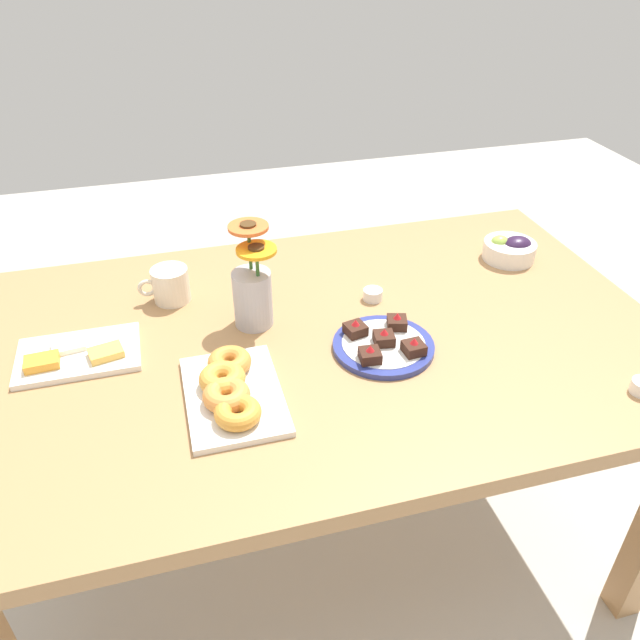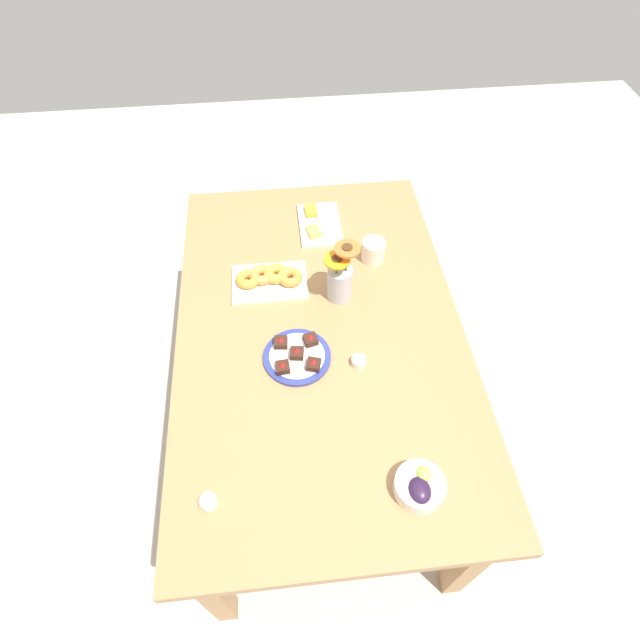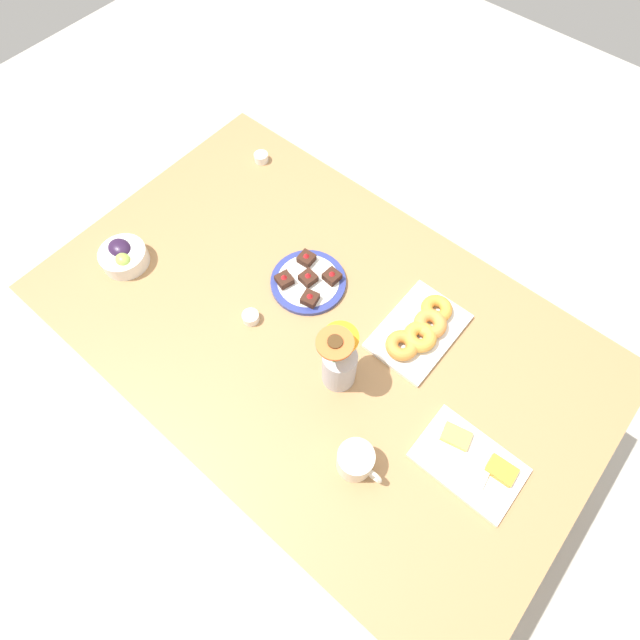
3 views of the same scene
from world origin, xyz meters
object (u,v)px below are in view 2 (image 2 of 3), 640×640
object	(u,v)px
jam_cup_honey	(208,502)
jam_cup_berry	(359,361)
coffee_mug	(373,250)
croissant_platter	(269,278)
cheese_platter	(319,223)
dessert_plate	(297,356)
flower_vase	(340,280)
grape_bowl	(420,487)
dining_table	(320,341)

from	to	relation	value
jam_cup_honey	jam_cup_berry	xyz separation A→B (m)	(0.41, -0.48, 0.00)
coffee_mug	croissant_platter	bearing A→B (deg)	101.99
cheese_platter	dessert_plate	size ratio (longest dim) A/B	1.15
jam_cup_honey	flower_vase	bearing A→B (deg)	-32.47
grape_bowl	jam_cup_berry	xyz separation A→B (m)	(0.44, 0.10, -0.01)
flower_vase	dining_table	bearing A→B (deg)	147.82
grape_bowl	cheese_platter	bearing A→B (deg)	7.96
grape_bowl	cheese_platter	distance (m)	1.15
cheese_platter	flower_vase	distance (m)	0.41
grape_bowl	flower_vase	world-z (taller)	flower_vase
dining_table	jam_cup_berry	world-z (taller)	jam_cup_berry
flower_vase	jam_cup_honey	bearing A→B (deg)	147.53
cheese_platter	coffee_mug	bearing A→B (deg)	-138.94
coffee_mug	cheese_platter	distance (m)	0.29
jam_cup_honey	flower_vase	distance (m)	0.85
coffee_mug	grape_bowl	size ratio (longest dim) A/B	0.88
dining_table	flower_vase	distance (m)	0.24
coffee_mug	jam_cup_berry	size ratio (longest dim) A/B	2.61
grape_bowl	jam_cup_honey	size ratio (longest dim) A/B	2.96
grape_bowl	dessert_plate	bearing A→B (deg)	32.11
dessert_plate	flower_vase	xyz separation A→B (m)	(0.26, -0.18, 0.07)
grape_bowl	croissant_platter	world-z (taller)	grape_bowl
jam_cup_berry	dessert_plate	size ratio (longest dim) A/B	0.21
cheese_platter	croissant_platter	world-z (taller)	croissant_platter
cheese_platter	jam_cup_berry	world-z (taller)	cheese_platter
dessert_plate	flower_vase	distance (m)	0.32
coffee_mug	flower_vase	world-z (taller)	flower_vase
grape_bowl	jam_cup_berry	size ratio (longest dim) A/B	2.96
jam_cup_berry	flower_vase	size ratio (longest dim) A/B	0.19
coffee_mug	cheese_platter	world-z (taller)	coffee_mug
jam_cup_berry	grape_bowl	bearing A→B (deg)	-166.95
coffee_mug	dining_table	bearing A→B (deg)	142.69
dining_table	dessert_plate	xyz separation A→B (m)	(-0.12, 0.09, 0.10)
dining_table	jam_cup_berry	distance (m)	0.22
dining_table	dessert_plate	bearing A→B (deg)	143.54
jam_cup_honey	flower_vase	xyz separation A→B (m)	(0.71, -0.45, 0.07)
coffee_mug	grape_bowl	bearing A→B (deg)	178.11
coffee_mug	flower_vase	distance (m)	0.24
coffee_mug	cheese_platter	size ratio (longest dim) A/B	0.48
dining_table	jam_cup_honey	distance (m)	0.69
dining_table	jam_cup_berry	size ratio (longest dim) A/B	33.33
dining_table	grape_bowl	world-z (taller)	grape_bowl
jam_cup_honey	jam_cup_berry	bearing A→B (deg)	-49.38
croissant_platter	flower_vase	size ratio (longest dim) A/B	1.13
cheese_platter	croissant_platter	size ratio (longest dim) A/B	0.92
grape_bowl	flower_vase	xyz separation A→B (m)	(0.74, 0.13, 0.06)
coffee_mug	jam_cup_honey	world-z (taller)	coffee_mug
cheese_platter	flower_vase	bearing A→B (deg)	-175.20
coffee_mug	flower_vase	xyz separation A→B (m)	(-0.18, 0.16, 0.04)
dining_table	coffee_mug	bearing A→B (deg)	-37.31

